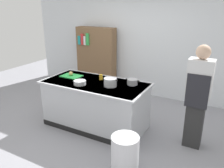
{
  "coord_description": "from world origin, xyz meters",
  "views": [
    {
      "loc": [
        2.21,
        -3.39,
        2.29
      ],
      "look_at": [
        0.25,
        0.2,
        0.85
      ],
      "focal_mm": 36.85,
      "sensor_mm": 36.0,
      "label": 1
    }
  ],
  "objects_px": {
    "stock_pot": "(110,82)",
    "onion": "(71,73)",
    "juice_cup": "(101,77)",
    "bookshelf": "(96,59)",
    "person_chef": "(198,95)",
    "mixing_bowl": "(80,83)",
    "sauce_pan": "(132,82)",
    "trash_bin": "(125,156)"
  },
  "relations": [
    {
      "from": "stock_pot",
      "to": "onion",
      "type": "bearing_deg",
      "value": 172.79
    },
    {
      "from": "juice_cup",
      "to": "bookshelf",
      "type": "bearing_deg",
      "value": 124.97
    },
    {
      "from": "juice_cup",
      "to": "bookshelf",
      "type": "xyz_separation_m",
      "value": [
        -1.12,
        1.6,
        -0.1
      ]
    },
    {
      "from": "stock_pot",
      "to": "bookshelf",
      "type": "height_order",
      "value": "bookshelf"
    },
    {
      "from": "onion",
      "to": "person_chef",
      "type": "relative_size",
      "value": 0.05
    },
    {
      "from": "bookshelf",
      "to": "juice_cup",
      "type": "bearing_deg",
      "value": -55.03
    },
    {
      "from": "mixing_bowl",
      "to": "bookshelf",
      "type": "bearing_deg",
      "value": 114.68
    },
    {
      "from": "bookshelf",
      "to": "sauce_pan",
      "type": "bearing_deg",
      "value": -41.74
    },
    {
      "from": "sauce_pan",
      "to": "bookshelf",
      "type": "xyz_separation_m",
      "value": [
        -1.77,
        1.58,
        -0.1
      ]
    },
    {
      "from": "mixing_bowl",
      "to": "person_chef",
      "type": "bearing_deg",
      "value": 12.58
    },
    {
      "from": "mixing_bowl",
      "to": "person_chef",
      "type": "distance_m",
      "value": 2.02
    },
    {
      "from": "trash_bin",
      "to": "stock_pot",
      "type": "bearing_deg",
      "value": 128.75
    },
    {
      "from": "person_chef",
      "to": "bookshelf",
      "type": "relative_size",
      "value": 1.01
    },
    {
      "from": "bookshelf",
      "to": "person_chef",
      "type": "bearing_deg",
      "value": -28.71
    },
    {
      "from": "sauce_pan",
      "to": "mixing_bowl",
      "type": "xyz_separation_m",
      "value": [
        -0.84,
        -0.45,
        -0.01
      ]
    },
    {
      "from": "juice_cup",
      "to": "trash_bin",
      "type": "relative_size",
      "value": 0.17
    },
    {
      "from": "onion",
      "to": "sauce_pan",
      "type": "distance_m",
      "value": 1.29
    },
    {
      "from": "bookshelf",
      "to": "onion",
      "type": "bearing_deg",
      "value": -74.28
    },
    {
      "from": "stock_pot",
      "to": "trash_bin",
      "type": "xyz_separation_m",
      "value": [
        0.74,
        -0.92,
        -0.68
      ]
    },
    {
      "from": "stock_pot",
      "to": "juice_cup",
      "type": "height_order",
      "value": "stock_pot"
    },
    {
      "from": "trash_bin",
      "to": "person_chef",
      "type": "relative_size",
      "value": 0.35
    },
    {
      "from": "bookshelf",
      "to": "trash_bin",
      "type": "bearing_deg",
      "value": -51.47
    },
    {
      "from": "sauce_pan",
      "to": "person_chef",
      "type": "xyz_separation_m",
      "value": [
        1.13,
        -0.01,
        -0.04
      ]
    },
    {
      "from": "juice_cup",
      "to": "mixing_bowl",
      "type": "bearing_deg",
      "value": -113.9
    },
    {
      "from": "trash_bin",
      "to": "bookshelf",
      "type": "height_order",
      "value": "bookshelf"
    },
    {
      "from": "trash_bin",
      "to": "bookshelf",
      "type": "relative_size",
      "value": 0.35
    },
    {
      "from": "juice_cup",
      "to": "stock_pot",
      "type": "bearing_deg",
      "value": -35.06
    },
    {
      "from": "sauce_pan",
      "to": "trash_bin",
      "type": "bearing_deg",
      "value": -70.03
    },
    {
      "from": "stock_pot",
      "to": "trash_bin",
      "type": "relative_size",
      "value": 0.49
    },
    {
      "from": "trash_bin",
      "to": "bookshelf",
      "type": "xyz_separation_m",
      "value": [
        -2.2,
        2.76,
        0.55
      ]
    },
    {
      "from": "stock_pot",
      "to": "mixing_bowl",
      "type": "xyz_separation_m",
      "value": [
        -0.53,
        -0.19,
        -0.04
      ]
    },
    {
      "from": "trash_bin",
      "to": "onion",
      "type": "bearing_deg",
      "value": 148.62
    },
    {
      "from": "bookshelf",
      "to": "stock_pot",
      "type": "bearing_deg",
      "value": -51.58
    },
    {
      "from": "onion",
      "to": "person_chef",
      "type": "distance_m",
      "value": 2.42
    },
    {
      "from": "stock_pot",
      "to": "sauce_pan",
      "type": "height_order",
      "value": "stock_pot"
    },
    {
      "from": "sauce_pan",
      "to": "stock_pot",
      "type": "bearing_deg",
      "value": -140.06
    },
    {
      "from": "mixing_bowl",
      "to": "bookshelf",
      "type": "xyz_separation_m",
      "value": [
        -0.93,
        2.03,
        -0.09
      ]
    },
    {
      "from": "sauce_pan",
      "to": "bookshelf",
      "type": "relative_size",
      "value": 0.15
    },
    {
      "from": "onion",
      "to": "mixing_bowl",
      "type": "xyz_separation_m",
      "value": [
        0.45,
        -0.31,
        -0.02
      ]
    },
    {
      "from": "person_chef",
      "to": "stock_pot",
      "type": "bearing_deg",
      "value": 107.63
    },
    {
      "from": "sauce_pan",
      "to": "trash_bin",
      "type": "distance_m",
      "value": 1.42
    },
    {
      "from": "onion",
      "to": "person_chef",
      "type": "bearing_deg",
      "value": 3.0
    }
  ]
}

